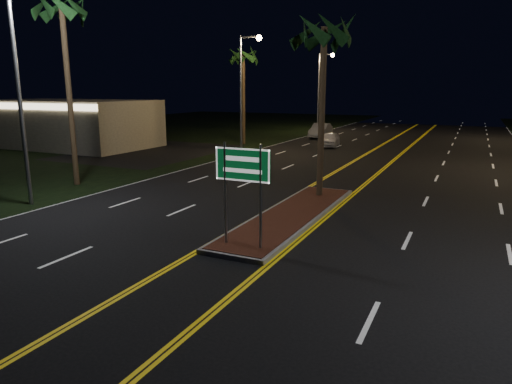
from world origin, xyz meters
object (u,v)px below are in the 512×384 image
Objects in this scene: median_island at (292,215)px; palm_left_near at (62,10)px; streetlight_left_mid at (245,80)px; car_near at (330,138)px; commercial_building at (68,123)px; car_far at (321,129)px; streetlight_left_near at (23,70)px; streetlight_left_far at (322,83)px; highway_sign at (242,175)px; palm_left_far at (243,56)px; palm_median at (324,32)px.

palm_left_near reaches higher than median_island.
car_near is (5.45, 5.61, -4.93)m from streetlight_left_mid.
commercial_building is 3.43× the size of car_near.
car_far is at bearing 81.35° from palm_left_near.
streetlight_left_near reaches higher than commercial_building.
streetlight_left_near is at bearing -164.22° from median_island.
streetlight_left_far reaches higher than median_island.
highway_sign is 0.36× the size of streetlight_left_mid.
car_near is (5.45, -14.39, -4.93)m from streetlight_left_far.
palm_left_near is at bearing -41.61° from commercial_building.
streetlight_left_near is 5.36m from palm_left_near.
streetlight_left_mid is 5.01m from palm_left_far.
commercial_building is 28.75m from streetlight_left_far.
streetlight_left_near is at bearing -84.79° from palm_left_far.
palm_left_far is (-12.80, 21.00, 7.66)m from median_island.
highway_sign is at bearing -22.60° from palm_left_near.
streetlight_left_mid is 1.00× the size of streetlight_left_far.
median_island is at bearing -78.23° from car_far.
palm_left_far is (-0.30, 20.00, -0.93)m from palm_left_near.
highway_sign is at bearing -80.10° from car_far.
streetlight_left_near is at bearing 173.53° from highway_sign.
commercial_building is at bearing 138.39° from palm_left_near.
streetlight_left_mid is 9.24m from car_near.
car_far is (2.44, 12.41, -4.80)m from streetlight_left_mid.
highway_sign is 9.11m from palm_median.
car_far is at bearing 61.21° from palm_left_far.
highway_sign is 11.17m from streetlight_left_near.
streetlight_left_far is at bearing 102.41° from car_near.
streetlight_left_near is 40.00m from streetlight_left_far.
highway_sign is at bearing -6.47° from streetlight_left_near.
streetlight_left_mid reaches higher than car_near.
commercial_building is 22.49m from streetlight_left_near.
streetlight_left_mid is 17.25m from palm_median.
median_island is 0.68× the size of commercial_building.
commercial_building is at bearing -165.39° from streetlight_left_mid.
median_island is at bearing 90.00° from highway_sign.
commercial_building reaches higher than median_island.
highway_sign is at bearing -90.00° from median_island.
car_near is (-5.16, 22.61, 0.64)m from median_island.
car_near is 7.45m from car_far.
streetlight_left_far is (0.00, 40.00, 0.00)m from streetlight_left_near.
highway_sign is 14.92m from palm_left_near.
palm_median is at bearing -53.82° from palm_left_far.
streetlight_left_mid is at bearing -61.33° from palm_left_far.
palm_left_near is at bearing -89.14° from palm_left_far.
car_near is (5.45, 25.61, -4.93)m from streetlight_left_near.
car_near is at bearing 100.89° from highway_sign.
palm_left_near is (-12.50, 5.20, 6.28)m from highway_sign.
streetlight_left_far reaches higher than car_far.
streetlight_left_near is 1.00× the size of streetlight_left_mid.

